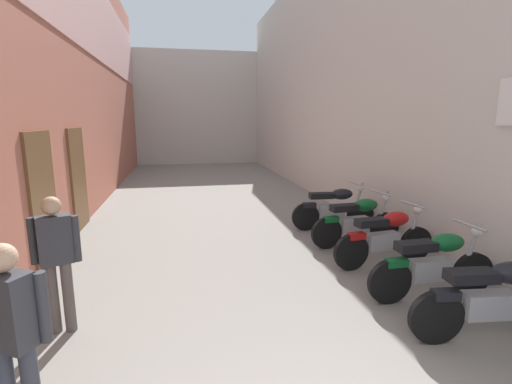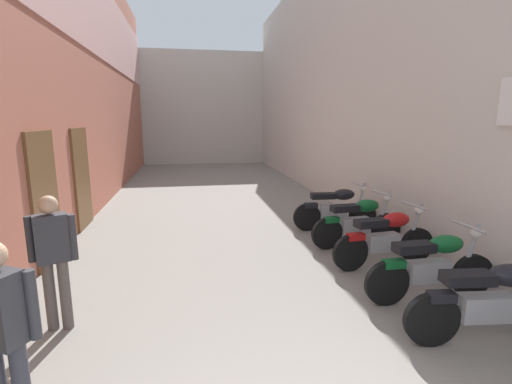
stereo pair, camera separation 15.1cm
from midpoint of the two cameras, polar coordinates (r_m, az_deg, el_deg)
name	(u,v)px [view 1 (the left image)]	position (r m, az deg, el deg)	size (l,w,h in m)	color
ground_plane	(224,220)	(9.02, -5.32, -4.30)	(35.53, 35.53, 0.00)	gray
building_left	(80,68)	(10.96, -25.69, 16.67)	(0.45, 19.53, 7.25)	#B76651
building_right	(331,75)	(11.55, 11.00, 17.10)	(0.45, 19.53, 7.27)	beige
building_far_end	(196,109)	(21.44, -9.28, 12.45)	(9.41, 2.00, 5.90)	beige
motorcycle_second	(494,298)	(4.84, 31.85, -13.56)	(1.85, 0.58, 1.04)	black
motorcycle_third	(434,263)	(5.53, 24.81, -9.88)	(1.85, 0.58, 1.04)	black
motorcycle_fourth	(386,236)	(6.47, 18.57, -6.42)	(1.85, 0.58, 1.04)	black
motorcycle_fifth	(357,220)	(7.33, 14.62, -4.17)	(1.85, 0.58, 1.04)	black
motorcycle_sixth	(334,207)	(8.31, 11.30, -2.24)	(1.85, 0.58, 1.04)	black
pedestrian_by_doorway	(12,333)	(3.30, -34.42, -17.36)	(0.52, 0.34, 1.57)	#383842
pedestrian_mid_alley	(56,255)	(4.74, -29.00, -8.39)	(0.52, 0.32, 1.57)	#564C47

